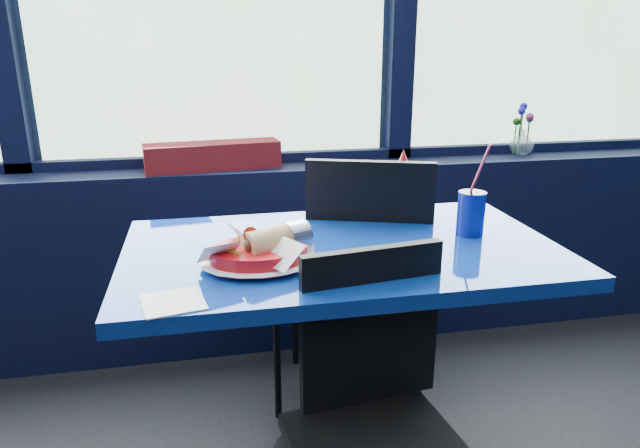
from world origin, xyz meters
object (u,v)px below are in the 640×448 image
Objects in this scene: chair_near_back at (348,268)px; ketchup_bottle at (402,188)px; near_table at (341,304)px; flower_vase at (522,139)px; soda_cup at (471,212)px; chair_near_front at (376,405)px; planter_box at (213,156)px; food_basket at (261,252)px.

chair_near_back is 0.36m from ketchup_bottle.
near_table is 5.21× the size of flower_vase.
soda_cup is (0.29, -0.30, 0.28)m from chair_near_back.
chair_near_front is 1.67m from flower_vase.
chair_near_back is 0.50m from soda_cup.
chair_near_back reaches higher than planter_box.
soda_cup is at bearing 153.01° from chair_near_back.
flower_vase is 1.62m from food_basket.
chair_near_back is (0.10, 0.68, 0.06)m from chair_near_front.
near_table is 0.37m from chair_near_front.
flower_vase reaches higher than soda_cup.
flower_vase is (1.38, 0.03, 0.02)m from planter_box.
near_table is at bearing 82.17° from chair_near_front.
food_basket is at bearing -169.41° from soda_cup.
near_table is 0.96m from planter_box.
soda_cup reaches higher than chair_near_back.
flower_vase reaches higher than food_basket.
planter_box is 1.10m from soda_cup.
chair_near_back reaches higher than near_table.
chair_near_front is at bearing -113.28° from ketchup_bottle.
near_table is 2.24× the size of planter_box.
ketchup_bottle is (0.15, -0.10, 0.31)m from chair_near_back.
flower_vase is 0.85× the size of food_basket.
chair_near_back is 1.76× the size of planter_box.
planter_box is 0.95m from food_basket.
near_table is 5.38× the size of ketchup_bottle.
chair_near_back is at bearing -149.47° from flower_vase.
food_basket is (0.10, -0.95, -0.07)m from planter_box.
flower_vase is 1.03× the size of ketchup_bottle.
soda_cup reaches higher than planter_box.
soda_cup is (-0.66, -0.86, -0.05)m from flower_vase.
soda_cup is at bearing -127.34° from flower_vase.
chair_near_back is at bearing 145.76° from ketchup_bottle.
chair_near_front is 3.62× the size of flower_vase.
soda_cup is (0.14, -0.20, -0.03)m from ketchup_bottle.
ketchup_bottle is at bearing -54.00° from planter_box.
planter_box is at bearing 97.67° from chair_near_front.
near_table is 4.44× the size of food_basket.
flower_vase is (1.05, 1.24, 0.39)m from chair_near_front.
ketchup_bottle is at bearing 41.64° from near_table.
soda_cup reaches higher than ketchup_bottle.
flower_vase is at bearing -5.37° from planter_box.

